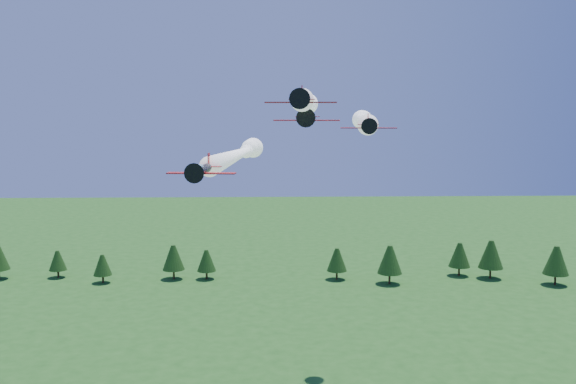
{
  "coord_description": "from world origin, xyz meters",
  "views": [
    {
      "loc": [
        -3.12,
        -74.78,
        50.2
      ],
      "look_at": [
        -0.78,
        0.0,
        40.74
      ],
      "focal_mm": 40.0,
      "sensor_mm": 36.0,
      "label": 1
    }
  ],
  "objects_px": {
    "plane_lead": "(307,103)",
    "plane_left": "(240,154)",
    "plane_right": "(364,121)",
    "plane_slot": "(307,117)"
  },
  "relations": [
    {
      "from": "plane_lead",
      "to": "plane_left",
      "type": "relative_size",
      "value": 1.04
    },
    {
      "from": "plane_right",
      "to": "plane_slot",
      "type": "xyz_separation_m",
      "value": [
        -10.99,
        -23.94,
        0.87
      ]
    },
    {
      "from": "plane_slot",
      "to": "plane_left",
      "type": "bearing_deg",
      "value": 120.8
    },
    {
      "from": "plane_lead",
      "to": "plane_slot",
      "type": "bearing_deg",
      "value": -88.92
    },
    {
      "from": "plane_lead",
      "to": "plane_slot",
      "type": "relative_size",
      "value": 5.82
    },
    {
      "from": "plane_right",
      "to": "plane_slot",
      "type": "relative_size",
      "value": 6.13
    },
    {
      "from": "plane_left",
      "to": "plane_slot",
      "type": "relative_size",
      "value": 5.58
    },
    {
      "from": "plane_left",
      "to": "plane_slot",
      "type": "height_order",
      "value": "plane_slot"
    },
    {
      "from": "plane_right",
      "to": "plane_slot",
      "type": "bearing_deg",
      "value": -107.13
    },
    {
      "from": "plane_right",
      "to": "plane_slot",
      "type": "distance_m",
      "value": 26.36
    }
  ]
}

